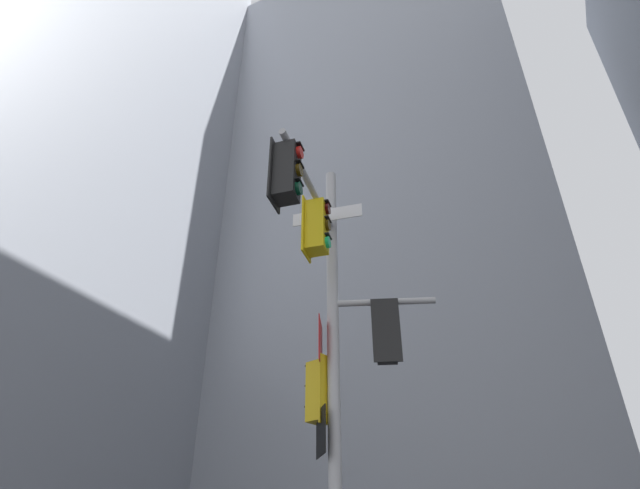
% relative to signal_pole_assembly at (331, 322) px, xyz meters
% --- Properties ---
extents(building_tower_left, '(15.15, 15.15, 41.65)m').
position_rel_signal_pole_assembly_xyz_m(building_tower_left, '(-19.79, 5.03, 15.79)').
color(building_tower_left, '#9399A3').
rests_on(building_tower_left, ground).
extents(building_mid_block, '(17.12, 17.12, 38.39)m').
position_rel_signal_pole_assembly_xyz_m(building_mid_block, '(-3.75, 20.83, 14.16)').
color(building_mid_block, '#9399A3').
rests_on(building_mid_block, ground).
extents(signal_pole_assembly, '(2.34, 3.47, 8.57)m').
position_rel_signal_pole_assembly_xyz_m(signal_pole_assembly, '(0.00, 0.00, 0.00)').
color(signal_pole_assembly, '#B2B2B5').
rests_on(signal_pole_assembly, ground).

